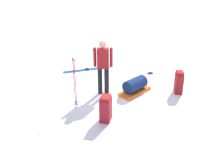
% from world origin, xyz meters
% --- Properties ---
extents(ground_plane, '(80.00, 80.00, 0.00)m').
position_xyz_m(ground_plane, '(0.00, 0.00, 0.00)').
color(ground_plane, white).
extents(skier_standing, '(0.28, 0.56, 1.70)m').
position_xyz_m(skier_standing, '(0.16, 0.24, 0.95)').
color(skier_standing, black).
rests_on(skier_standing, ground_plane).
extents(ski_pair_near, '(0.47, 1.81, 0.05)m').
position_xyz_m(ski_pair_near, '(2.19, 0.63, 0.01)').
color(ski_pair_near, '#1C53A8').
rests_on(ski_pair_near, ground_plane).
extents(ski_pair_far, '(1.67, 1.07, 0.05)m').
position_xyz_m(ski_pair_far, '(1.44, -1.65, 0.01)').
color(ski_pair_far, silver).
rests_on(ski_pair_far, ground_plane).
extents(backpack_large_dark, '(0.37, 0.29, 0.71)m').
position_xyz_m(backpack_large_dark, '(-0.15, -2.05, 0.35)').
color(backpack_large_dark, maroon).
rests_on(backpack_large_dark, ground_plane).
extents(backpack_bright, '(0.40, 0.36, 0.69)m').
position_xyz_m(backpack_bright, '(-1.32, 0.36, 0.34)').
color(backpack_bright, maroon).
rests_on(backpack_bright, ground_plane).
extents(ski_poles_planted_near, '(0.19, 0.11, 1.39)m').
position_xyz_m(ski_poles_planted_near, '(-0.44, 1.09, 0.77)').
color(ski_poles_planted_near, maroon).
rests_on(ski_poles_planted_near, ground_plane).
extents(gear_sled, '(1.01, 1.14, 0.49)m').
position_xyz_m(gear_sled, '(0.05, -0.73, 0.22)').
color(gear_sled, '#DA5F16').
rests_on(gear_sled, ground_plane).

